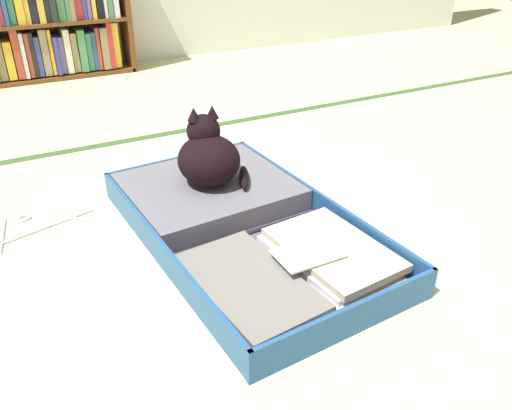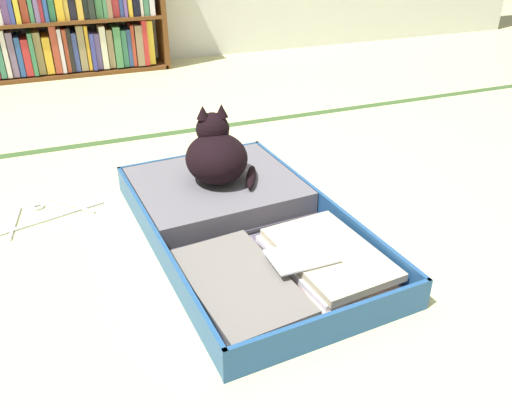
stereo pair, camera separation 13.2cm
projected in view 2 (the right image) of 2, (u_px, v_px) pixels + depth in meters
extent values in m
plane|color=#C0C28B|center=(265.00, 249.00, 1.56)|extent=(10.00, 10.00, 0.00)
cube|color=#345228|center=(180.00, 132.00, 2.40)|extent=(4.80, 0.05, 0.00)
cube|color=brown|center=(60.00, 73.00, 3.25)|extent=(1.33, 0.23, 0.02)
cube|color=brown|center=(51.00, 21.00, 3.09)|extent=(1.30, 0.23, 0.02)
cube|color=#3C7D5E|center=(0.00, 54.00, 3.07)|extent=(0.03, 0.19, 0.25)
cube|color=silver|center=(6.00, 52.00, 3.08)|extent=(0.03, 0.19, 0.27)
cube|color=slate|center=(13.00, 52.00, 3.10)|extent=(0.04, 0.19, 0.25)
cube|color=#2D5394|center=(20.00, 54.00, 3.11)|extent=(0.03, 0.19, 0.23)
cube|color=red|center=(27.00, 55.00, 3.13)|extent=(0.04, 0.19, 0.21)
cube|color=#377A4E|center=(33.00, 52.00, 3.13)|extent=(0.02, 0.19, 0.24)
cube|color=olive|center=(39.00, 51.00, 3.15)|extent=(0.04, 0.19, 0.25)
cube|color=gold|center=(48.00, 53.00, 3.17)|extent=(0.04, 0.19, 0.21)
cube|color=#AC402B|center=(55.00, 47.00, 3.17)|extent=(0.04, 0.19, 0.28)
cube|color=silver|center=(61.00, 48.00, 3.18)|extent=(0.02, 0.19, 0.26)
cube|color=#B1422A|center=(65.00, 48.00, 3.19)|extent=(0.02, 0.19, 0.25)
cube|color=black|center=(70.00, 48.00, 3.20)|extent=(0.02, 0.19, 0.26)
cube|color=#354283|center=(75.00, 50.00, 3.22)|extent=(0.03, 0.19, 0.23)
cube|color=#958458|center=(81.00, 46.00, 3.22)|extent=(0.04, 0.19, 0.27)
cube|color=gold|center=(87.00, 46.00, 3.23)|extent=(0.02, 0.19, 0.26)
cube|color=#393C90|center=(92.00, 49.00, 3.24)|extent=(0.02, 0.19, 0.22)
cube|color=slate|center=(97.00, 49.00, 3.27)|extent=(0.03, 0.19, 0.21)
cube|color=beige|center=(102.00, 45.00, 3.26)|extent=(0.04, 0.19, 0.26)
cube|color=#9E865D|center=(109.00, 46.00, 3.29)|extent=(0.04, 0.19, 0.23)
cube|color=#498C51|center=(116.00, 45.00, 3.29)|extent=(0.04, 0.19, 0.25)
cube|color=#387E5E|center=(123.00, 46.00, 3.32)|extent=(0.03, 0.19, 0.22)
cube|color=#314B81|center=(128.00, 45.00, 3.33)|extent=(0.03, 0.19, 0.22)
cube|color=#B43D26|center=(131.00, 43.00, 3.32)|extent=(0.02, 0.19, 0.25)
cube|color=#947857|center=(137.00, 43.00, 3.33)|extent=(0.04, 0.19, 0.25)
cube|color=red|center=(143.00, 41.00, 3.34)|extent=(0.03, 0.19, 0.28)
cube|color=yellow|center=(148.00, 40.00, 3.36)|extent=(0.04, 0.19, 0.27)
cube|color=#374696|center=(10.00, 3.00, 2.97)|extent=(0.02, 0.19, 0.21)
cube|color=#AE3F2A|center=(22.00, 0.00, 3.00)|extent=(0.04, 0.19, 0.23)
cube|color=slate|center=(34.00, 0.00, 3.00)|extent=(0.03, 0.19, 0.23)
cube|color=gold|center=(57.00, 0.00, 3.06)|extent=(0.04, 0.19, 0.21)
cube|color=navy|center=(284.00, 282.00, 1.41)|extent=(0.59, 0.54, 0.01)
cube|color=navy|center=(335.00, 327.00, 1.20)|extent=(0.56, 0.05, 0.09)
cube|color=navy|center=(188.00, 299.00, 1.29)|extent=(0.05, 0.50, 0.09)
cube|color=navy|center=(369.00, 246.00, 1.50)|extent=(0.05, 0.50, 0.09)
cube|color=#4F495C|center=(285.00, 279.00, 1.41)|extent=(0.57, 0.51, 0.01)
cube|color=navy|center=(217.00, 202.00, 1.80)|extent=(0.59, 0.54, 0.01)
cube|color=navy|center=(192.00, 165.00, 1.97)|extent=(0.56, 0.05, 0.09)
cube|color=navy|center=(137.00, 209.00, 1.68)|extent=(0.05, 0.50, 0.09)
cube|color=navy|center=(286.00, 177.00, 1.89)|extent=(0.05, 0.50, 0.09)
cube|color=#4F495C|center=(216.00, 200.00, 1.80)|extent=(0.57, 0.51, 0.01)
cylinder|color=black|center=(246.00, 234.00, 1.60)|extent=(0.54, 0.05, 0.02)
cube|color=silver|center=(243.00, 289.00, 1.34)|extent=(0.27, 0.42, 0.02)
cube|color=slate|center=(239.00, 281.00, 1.34)|extent=(0.28, 0.44, 0.02)
cube|color=tan|center=(326.00, 264.00, 1.45)|extent=(0.26, 0.42, 0.02)
cube|color=silver|center=(324.00, 258.00, 1.44)|extent=(0.28, 0.38, 0.02)
cube|color=#BBAF90|center=(329.00, 253.00, 1.43)|extent=(0.27, 0.39, 0.02)
cube|color=white|center=(302.00, 256.00, 1.39)|extent=(0.18, 0.12, 0.01)
cube|color=#5D5B62|center=(216.00, 190.00, 1.78)|extent=(0.56, 0.50, 0.08)
cylinder|color=black|center=(154.00, 174.00, 1.91)|extent=(0.02, 0.02, 0.08)
cylinder|color=black|center=(231.00, 159.00, 2.02)|extent=(0.02, 0.02, 0.08)
cube|color=yellow|center=(393.00, 302.00, 1.27)|extent=(0.03, 0.00, 0.02)
cube|color=green|center=(373.00, 307.00, 1.24)|extent=(0.03, 0.00, 0.02)
cube|color=red|center=(281.00, 341.00, 1.15)|extent=(0.03, 0.00, 0.02)
cube|color=green|center=(326.00, 324.00, 1.19)|extent=(0.04, 0.00, 0.03)
ellipsoid|color=black|center=(217.00, 158.00, 1.72)|extent=(0.23, 0.24, 0.16)
ellipsoid|color=black|center=(213.00, 161.00, 1.79)|extent=(0.15, 0.09, 0.09)
sphere|color=black|center=(213.00, 129.00, 1.72)|extent=(0.11, 0.11, 0.11)
cone|color=black|center=(221.00, 110.00, 1.69)|extent=(0.04, 0.04, 0.04)
cone|color=black|center=(203.00, 112.00, 1.68)|extent=(0.04, 0.04, 0.04)
sphere|color=gold|center=(216.00, 122.00, 1.76)|extent=(0.02, 0.02, 0.02)
sphere|color=gold|center=(204.00, 123.00, 1.75)|extent=(0.02, 0.02, 0.02)
ellipsoid|color=black|center=(251.00, 177.00, 1.74)|extent=(0.10, 0.17, 0.03)
cylinder|color=silver|center=(49.00, 219.00, 1.71)|extent=(0.37, 0.12, 0.01)
cylinder|color=silver|center=(15.00, 223.00, 1.69)|extent=(0.04, 0.21, 0.01)
cylinder|color=silver|center=(72.00, 205.00, 1.79)|extent=(0.14, 0.16, 0.01)
torus|color=silver|center=(38.00, 206.00, 1.78)|extent=(0.05, 0.05, 0.01)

